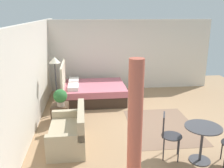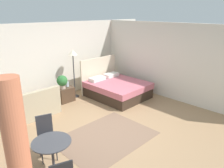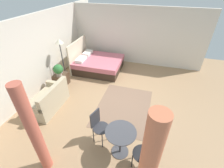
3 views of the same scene
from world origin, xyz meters
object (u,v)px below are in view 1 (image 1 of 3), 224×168
object	(u,v)px
potted_plant	(60,97)
balcony_table	(202,137)
nightstand	(60,113)
floor_lamp	(55,68)
cafe_chair_near_window	(168,132)
couch	(69,133)
bed	(92,92)
vase	(59,100)

from	to	relation	value
potted_plant	balcony_table	size ratio (longest dim) A/B	0.61
nightstand	floor_lamp	bearing A→B (deg)	13.73
balcony_table	potted_plant	bearing A→B (deg)	54.46
floor_lamp	balcony_table	world-z (taller)	floor_lamp
balcony_table	cafe_chair_near_window	size ratio (longest dim) A/B	0.80
nightstand	cafe_chair_near_window	bearing A→B (deg)	-130.31
couch	balcony_table	world-z (taller)	couch
balcony_table	bed	bearing A→B (deg)	28.49
bed	couch	bearing A→B (deg)	168.23
bed	nightstand	distance (m)	1.78
couch	nightstand	world-z (taller)	couch
bed	couch	size ratio (longest dim) A/B	1.47
potted_plant	vase	world-z (taller)	potted_plant
potted_plant	bed	bearing A→B (deg)	-27.48
floor_lamp	cafe_chair_near_window	distance (m)	3.49
potted_plant	cafe_chair_near_window	xyz separation A→B (m)	(-1.83, -2.23, -0.18)
balcony_table	nightstand	bearing A→B (deg)	53.50
nightstand	balcony_table	xyz separation A→B (m)	(-2.14, -2.89, 0.27)
floor_lamp	potted_plant	bearing A→B (deg)	-165.07
potted_plant	floor_lamp	size ratio (longest dim) A/B	0.27
bed	potted_plant	xyz separation A→B (m)	(-1.64, 0.85, 0.43)
bed	balcony_table	xyz separation A→B (m)	(-3.68, -2.00, 0.21)
nightstand	floor_lamp	xyz separation A→B (m)	(0.48, 0.12, 1.13)
bed	nightstand	size ratio (longest dim) A/B	3.76
couch	vase	distance (m)	1.44
potted_plant	nightstand	bearing A→B (deg)	20.55
potted_plant	cafe_chair_near_window	world-z (taller)	potted_plant
bed	vase	xyz separation A→B (m)	(-1.42, 0.92, 0.26)
vase	couch	bearing A→B (deg)	-165.99
nightstand	floor_lamp	size ratio (longest dim) A/B	0.32
nightstand	floor_lamp	world-z (taller)	floor_lamp
couch	floor_lamp	bearing A→B (deg)	13.91
floor_lamp	cafe_chair_near_window	size ratio (longest dim) A/B	1.81
bed	floor_lamp	world-z (taller)	floor_lamp
couch	balcony_table	size ratio (longest dim) A/B	1.86
couch	cafe_chair_near_window	xyz separation A→B (m)	(-0.68, -1.96, 0.27)
nightstand	couch	bearing A→B (deg)	-166.02
couch	balcony_table	distance (m)	2.74
potted_plant	balcony_table	world-z (taller)	potted_plant
cafe_chair_near_window	nightstand	bearing A→B (deg)	49.69
vase	floor_lamp	bearing A→B (deg)	13.54
bed	cafe_chair_near_window	distance (m)	3.74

